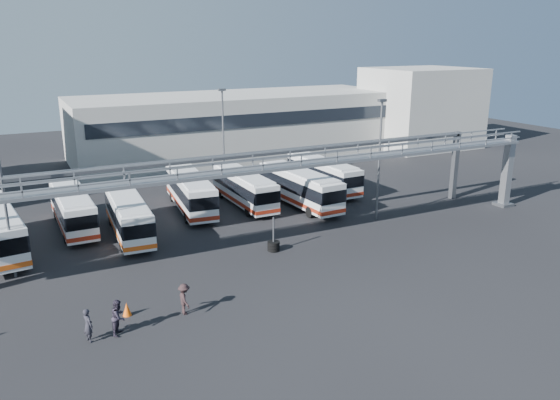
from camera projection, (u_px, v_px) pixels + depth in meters
name	position (u px, v px, depth m)	size (l,w,h in m)	color
ground	(291.00, 276.00, 35.52)	(140.00, 140.00, 0.00)	black
gantry	(253.00, 175.00, 38.99)	(51.40, 5.15, 7.10)	gray
warehouse	(236.00, 125.00, 72.11)	(42.00, 14.00, 8.00)	#9E9E99
building_right	(421.00, 107.00, 77.84)	(14.00, 12.00, 11.00)	#B2B2AD
light_pole_left	(3.00, 192.00, 33.81)	(0.70, 0.35, 10.21)	#4C4F54
light_pole_mid	(380.00, 154.00, 45.10)	(0.70, 0.35, 10.21)	#4C4F54
light_pole_back	(223.00, 134.00, 54.46)	(0.70, 0.35, 10.21)	#4C4F54
bus_2	(73.00, 208.00, 44.00)	(2.54, 10.36, 3.14)	silver
bus_3	(128.00, 215.00, 42.36)	(2.95, 10.29, 3.09)	silver
bus_4	(190.00, 191.00, 48.70)	(3.62, 11.00, 3.28)	silver
bus_5	(244.00, 187.00, 50.24)	(2.43, 10.25, 3.11)	silver
bus_6	(300.00, 186.00, 50.12)	(3.15, 11.07, 3.33)	silver
bus_7	(323.00, 174.00, 55.27)	(2.81, 10.47, 3.16)	silver
pedestrian_a	(88.00, 325.00, 27.59)	(0.66, 0.43, 1.82)	#22212A
pedestrian_b	(119.00, 317.00, 28.30)	(0.94, 0.73, 1.94)	#282330
pedestrian_c	(184.00, 299.00, 30.39)	(1.17, 0.67, 1.81)	black
cone_right	(127.00, 309.00, 30.35)	(0.49, 0.49, 0.77)	#F75A0D
tire_stack	(274.00, 245.00, 39.67)	(0.90, 0.90, 2.56)	black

